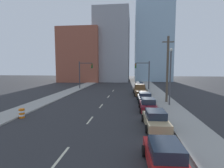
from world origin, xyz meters
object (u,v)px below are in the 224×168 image
traffic_signal_left (83,72)px  utility_pole_right_mid (167,69)px  sedan_teal (140,88)px  sedan_tan (156,120)px  sedan_gray (145,97)px  traffic_signal_right (145,72)px  sedan_maroon (148,105)px  pickup_truck_brown (140,91)px  sedan_silver (140,85)px  sedan_red (165,158)px  street_lamp (170,72)px  traffic_barrel (22,113)px

traffic_signal_left → utility_pole_right_mid: (16.41, -14.30, 0.78)m
traffic_signal_left → sedan_teal: bearing=-6.5°
sedan_tan → sedan_gray: bearing=88.1°
traffic_signal_right → sedan_maroon: (-1.03, -19.26, -3.40)m
pickup_truck_brown → sedan_silver: bearing=85.4°
traffic_signal_right → pickup_truck_brown: size_ratio=1.03×
sedan_gray → sedan_silver: (-0.00, 18.21, -0.03)m
utility_pole_right_mid → sedan_silver: (-3.08, 18.52, -4.23)m
traffic_signal_right → sedan_maroon: traffic_signal_right is taller
sedan_tan → sedan_silver: (-0.13, 29.20, -0.04)m
sedan_red → sedan_silver: size_ratio=1.08×
sedan_red → sedan_tan: sedan_tan is taller
street_lamp → sedan_teal: bearing=102.2°
sedan_teal → sedan_silver: sedan_teal is taller
traffic_signal_right → utility_pole_right_mid: 14.47m
sedan_red → sedan_gray: 17.42m
traffic_signal_left → street_lamp: (16.38, -16.41, 0.37)m
traffic_barrel → pickup_truck_brown: 20.74m
traffic_barrel → sedan_gray: bearing=36.7°
pickup_truck_brown → sedan_maroon: bearing=-90.8°
sedan_gray → sedan_teal: (-0.17, 12.49, 0.00)m
sedan_teal → traffic_signal_left: bearing=172.3°
traffic_signal_left → pickup_truck_brown: traffic_signal_left is taller
sedan_tan → pickup_truck_brown: size_ratio=0.74×
utility_pole_right_mid → traffic_barrel: size_ratio=9.96×
pickup_truck_brown → street_lamp: bearing=-72.0°
sedan_red → sedan_maroon: sedan_maroon is taller
sedan_maroon → sedan_gray: size_ratio=0.90×
traffic_barrel → street_lamp: (16.10, 7.31, 3.97)m
sedan_teal → sedan_maroon: bearing=-90.6°
traffic_signal_left → sedan_maroon: 23.66m
traffic_signal_left → sedan_silver: (13.33, 4.21, -3.45)m
street_lamp → sedan_red: bearing=-102.3°
sedan_red → sedan_gray: size_ratio=0.96×
sedan_maroon → sedan_teal: (-0.16, 17.75, -0.02)m
sedan_maroon → utility_pole_right_mid: bearing=57.9°
utility_pole_right_mid → sedan_red: (-3.31, -17.12, -4.20)m
street_lamp → sedan_silver: bearing=98.4°
traffic_signal_right → sedan_tan: (-0.90, -24.99, -3.41)m
sedan_red → street_lamp: bearing=75.1°
traffic_signal_left → sedan_tan: bearing=-61.7°
sedan_maroon → sedan_silver: bearing=89.8°
traffic_signal_right → traffic_signal_left: bearing=180.0°
traffic_signal_left → sedan_silver: size_ratio=1.51×
sedan_silver → traffic_barrel: bearing=-112.8°
sedan_gray → sedan_teal: bearing=89.1°
traffic_signal_right → sedan_tan: 25.23m
pickup_truck_brown → traffic_signal_right: bearing=76.3°
sedan_red → sedan_maroon: (0.23, 12.17, 0.02)m
traffic_signal_right → sedan_red: size_ratio=1.39×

